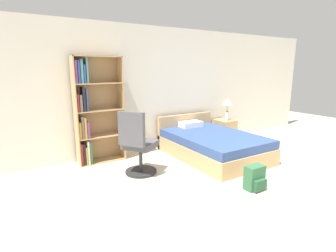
{
  "coord_description": "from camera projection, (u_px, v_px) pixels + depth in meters",
  "views": [
    {
      "loc": [
        -2.97,
        -1.75,
        1.75
      ],
      "look_at": [
        -0.7,
        1.98,
        0.78
      ],
      "focal_mm": 28.0,
      "sensor_mm": 36.0,
      "label": 1
    }
  ],
  "objects": [
    {
      "name": "bed",
      "position": [
        211.0,
        144.0,
        5.3
      ],
      "size": [
        1.42,
        2.05,
        0.72
      ],
      "color": "tan",
      "rests_on": "ground_plane"
    },
    {
      "name": "office_chair",
      "position": [
        138.0,
        146.0,
        4.29
      ],
      "size": [
        0.72,
        0.7,
        1.1
      ],
      "color": "#232326",
      "rests_on": "ground_plane"
    },
    {
      "name": "nightstand",
      "position": [
        224.0,
        130.0,
        6.49
      ],
      "size": [
        0.41,
        0.5,
        0.51
      ],
      "color": "tan",
      "rests_on": "ground_plane"
    },
    {
      "name": "bookshelf",
      "position": [
        92.0,
        112.0,
        4.78
      ],
      "size": [
        0.88,
        0.3,
        1.97
      ],
      "color": "tan",
      "rests_on": "ground_plane"
    },
    {
      "name": "ground_plane",
      "position": [
        295.0,
        208.0,
        3.34
      ],
      "size": [
        14.0,
        14.0,
        0.0
      ],
      "primitive_type": "plane",
      "color": "beige"
    },
    {
      "name": "table_lamp",
      "position": [
        227.0,
        103.0,
        6.36
      ],
      "size": [
        0.25,
        0.25,
        0.53
      ],
      "color": "tan",
      "rests_on": "nightstand"
    },
    {
      "name": "backpack_green",
      "position": [
        255.0,
        178.0,
        3.84
      ],
      "size": [
        0.29,
        0.22,
        0.36
      ],
      "color": "#2D603D",
      "rests_on": "ground_plane"
    },
    {
      "name": "wall_back",
      "position": [
        166.0,
        89.0,
        5.76
      ],
      "size": [
        9.0,
        0.06,
        2.6
      ],
      "color": "silver",
      "rests_on": "ground_plane"
    },
    {
      "name": "water_bottle",
      "position": [
        227.0,
        116.0,
        6.28
      ],
      "size": [
        0.07,
        0.07,
        0.25
      ],
      "color": "silver",
      "rests_on": "nightstand"
    }
  ]
}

